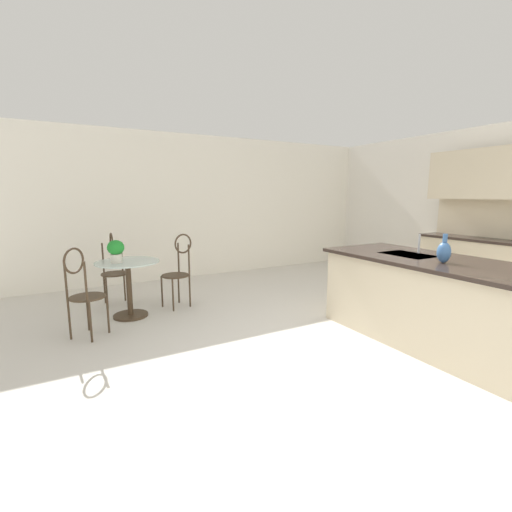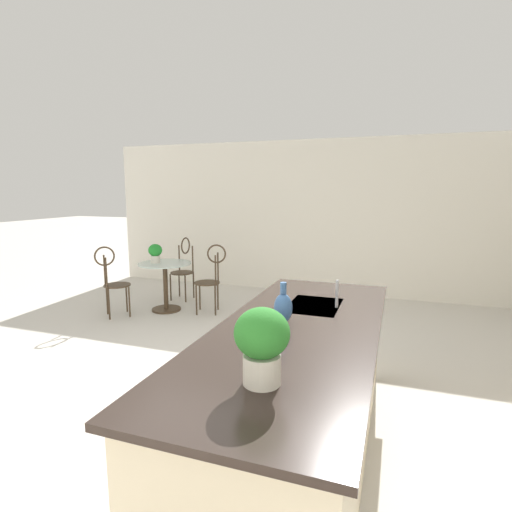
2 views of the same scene
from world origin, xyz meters
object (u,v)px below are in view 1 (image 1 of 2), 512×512
object	(u,v)px
bistro_table	(129,284)
chair_toward_desk	(83,288)
chair_near_window	(114,265)
vase_on_counter	(444,252)
potted_plant_on_table	(116,250)
chair_by_island	(178,267)

from	to	relation	value
bistro_table	chair_toward_desk	xyz separation A→B (m)	(0.51, -0.56, 0.13)
bistro_table	chair_near_window	distance (m)	0.72
vase_on_counter	chair_near_window	bearing A→B (deg)	-141.07
bistro_table	chair_toward_desk	world-z (taller)	chair_toward_desk
bistro_table	vase_on_counter	distance (m)	3.71
bistro_table	chair_near_window	size ratio (longest dim) A/B	0.77
chair_near_window	vase_on_counter	bearing A→B (deg)	38.93
bistro_table	chair_toward_desk	bearing A→B (deg)	-47.91
potted_plant_on_table	bistro_table	bearing A→B (deg)	105.22
chair_by_island	chair_toward_desk	distance (m)	1.42
potted_plant_on_table	vase_on_counter	bearing A→B (deg)	46.68
chair_toward_desk	vase_on_counter	world-z (taller)	vase_on_counter
chair_by_island	chair_toward_desk	bearing A→B (deg)	-63.36
chair_near_window	chair_toward_desk	world-z (taller)	same
chair_near_window	chair_toward_desk	distance (m)	1.30
chair_near_window	chair_by_island	size ratio (longest dim) A/B	1.00
chair_by_island	potted_plant_on_table	distance (m)	0.92
chair_by_island	bistro_table	bearing A→B (deg)	-79.72
bistro_table	chair_by_island	size ratio (longest dim) A/B	0.77
potted_plant_on_table	chair_by_island	bearing A→B (deg)	101.09
bistro_table	potted_plant_on_table	world-z (taller)	potted_plant_on_table
chair_near_window	chair_by_island	xyz separation A→B (m)	(0.57, 0.79, 0.00)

